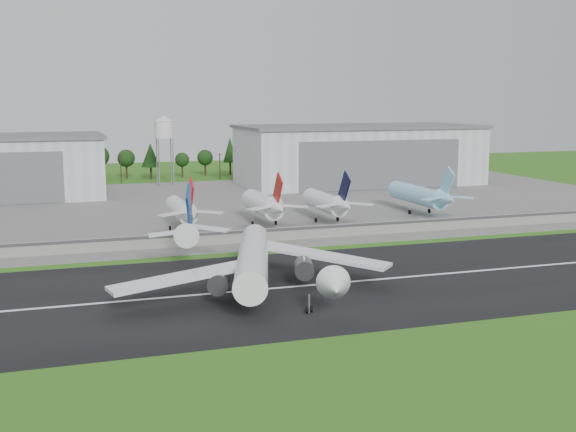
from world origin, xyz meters
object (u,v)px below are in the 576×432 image
object	(u,v)px
main_airliner	(254,266)
parked_jet_navy	(329,203)
parked_jet_red_a	(183,210)
parked_jet_skyblue	(422,195)
parked_jet_red_b	(266,205)

from	to	relation	value
main_airliner	parked_jet_navy	distance (m)	78.82
parked_jet_navy	parked_jet_red_a	bearing A→B (deg)	-179.95
parked_jet_red_a	parked_jet_skyblue	world-z (taller)	parked_jet_skyblue
parked_jet_skyblue	parked_jet_navy	bearing A→B (deg)	-171.51
parked_jet_red_a	parked_jet_skyblue	size ratio (longest dim) A/B	0.84
parked_jet_skyblue	parked_jet_red_b	bearing A→B (deg)	-174.63
parked_jet_red_b	parked_jet_skyblue	bearing A→B (deg)	5.37
main_airliner	parked_jet_red_a	bearing A→B (deg)	-71.84
parked_jet_navy	parked_jet_skyblue	xyz separation A→B (m)	(33.66, 5.02, 0.10)
parked_jet_red_a	parked_jet_skyblue	bearing A→B (deg)	3.77
parked_jet_red_a	parked_jet_navy	distance (m)	43.29
main_airliner	parked_jet_navy	bearing A→B (deg)	-105.14
parked_jet_red_a	parked_jet_skyblue	xyz separation A→B (m)	(76.95, 5.07, 0.31)
parked_jet_navy	parked_jet_skyblue	size ratio (longest dim) A/B	0.84
main_airliner	parked_jet_red_b	world-z (taller)	main_airliner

